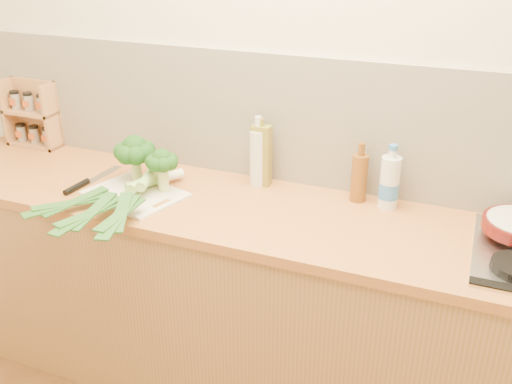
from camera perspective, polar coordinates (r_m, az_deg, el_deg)
room_shell at (r=2.35m, az=4.24°, el=6.99°), size 3.50×3.50×3.50m
counter at (r=2.44m, az=1.54°, el=-11.35°), size 3.20×0.62×0.90m
chopping_board at (r=2.37m, az=-11.96°, el=-0.20°), size 0.44×0.38×0.01m
broccoli_left at (r=2.43m, az=-12.03°, el=4.02°), size 0.17×0.18×0.20m
broccoli_right at (r=2.32m, az=-9.38°, el=2.95°), size 0.13×0.13×0.18m
leek_front at (r=2.36m, az=-12.91°, el=0.37°), size 0.38×0.60×0.04m
leek_mid at (r=2.30m, az=-12.36°, el=0.27°), size 0.13×0.69×0.04m
leek_back at (r=2.27m, az=-11.45°, el=0.50°), size 0.22×0.68×0.04m
chefs_knife at (r=2.51m, az=-16.86°, el=0.81°), size 0.06×0.34×0.03m
spice_rack at (r=3.02m, az=-21.35°, el=6.96°), size 0.27×0.11×0.33m
oil_tin at (r=2.37m, az=0.53°, el=3.71°), size 0.08×0.05×0.29m
glass_bottle at (r=2.37m, az=0.21°, el=3.56°), size 0.07×0.07×0.30m
amber_bottle at (r=2.28m, az=10.28°, el=1.50°), size 0.06×0.06×0.24m
water_bottle at (r=2.24m, az=13.18°, el=0.79°), size 0.08×0.08×0.24m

